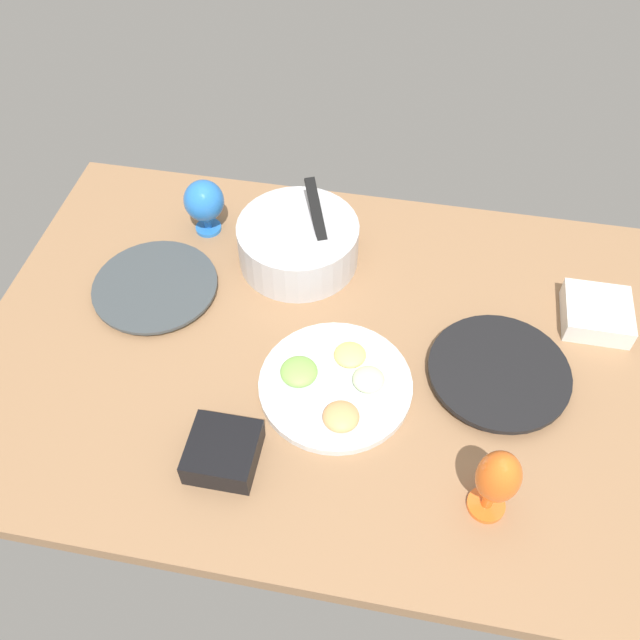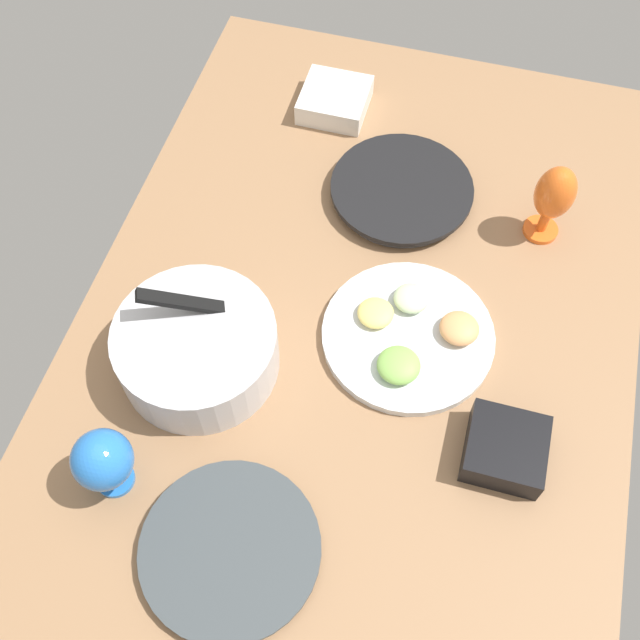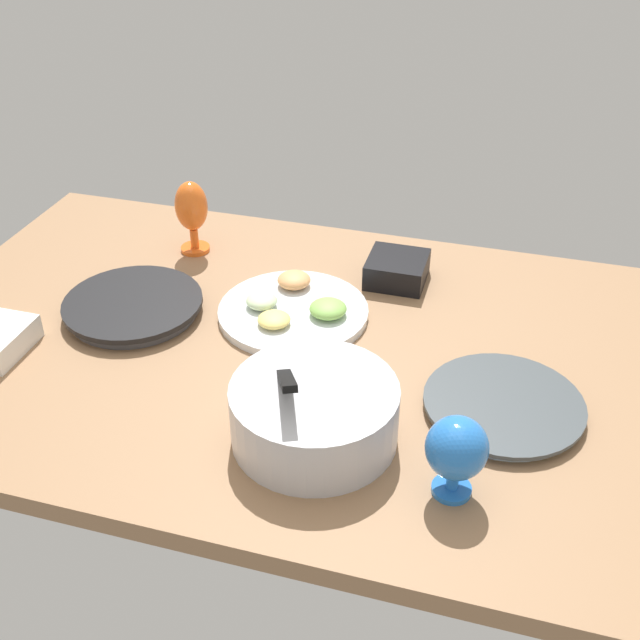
{
  "view_description": "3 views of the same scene",
  "coord_description": "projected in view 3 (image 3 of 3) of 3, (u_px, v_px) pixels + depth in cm",
  "views": [
    {
      "loc": [
        12.07,
        -88.22,
        118.69
      ],
      "look_at": [
        -4.71,
        1.95,
        6.66
      ],
      "focal_mm": 37.91,
      "sensor_mm": 36.0,
      "label": 1
    },
    {
      "loc": [
        -70.52,
        -12.73,
        122.79
      ],
      "look_at": [
        -3.59,
        5.72,
        6.66
      ],
      "focal_mm": 42.3,
      "sensor_mm": 36.0,
      "label": 2
    },
    {
      "loc": [
        -43.76,
        123.73,
        93.78
      ],
      "look_at": [
        -7.92,
        -0.48,
        6.66
      ],
      "focal_mm": 44.29,
      "sensor_mm": 36.0,
      "label": 3
    }
  ],
  "objects": [
    {
      "name": "dinner_plate_right",
      "position": [
        133.0,
        306.0,
        1.69
      ],
      "size": [
        29.8,
        29.8,
        3.2
      ],
      "color": "#4C4C51",
      "rests_on": "ground_plane"
    },
    {
      "name": "square_bowl_black",
      "position": [
        397.0,
        268.0,
        1.79
      ],
      "size": [
        13.18,
        13.18,
        5.91
      ],
      "color": "black",
      "rests_on": "ground_plane"
    },
    {
      "name": "ground_plane",
      "position": [
        282.0,
        350.0,
        1.62
      ],
      "size": [
        160.0,
        104.0,
        4.0
      ],
      "primitive_type": "cube",
      "color": "#99704C"
    },
    {
      "name": "hurricane_glass_orange",
      "position": [
        192.0,
        210.0,
        1.87
      ],
      "size": [
        7.8,
        7.8,
        18.03
      ],
      "color": "orange",
      "rests_on": "ground_plane"
    },
    {
      "name": "fruit_platter",
      "position": [
        293.0,
        309.0,
        1.69
      ],
      "size": [
        32.2,
        32.2,
        4.91
      ],
      "color": "silver",
      "rests_on": "ground_plane"
    },
    {
      "name": "mixing_bowl",
      "position": [
        314.0,
        411.0,
        1.34
      ],
      "size": [
        28.9,
        28.9,
        18.19
      ],
      "color": "silver",
      "rests_on": "ground_plane"
    },
    {
      "name": "dinner_plate_left",
      "position": [
        504.0,
        405.0,
        1.43
      ],
      "size": [
        29.17,
        29.17,
        2.17
      ],
      "color": "silver",
      "rests_on": "ground_plane"
    },
    {
      "name": "hurricane_glass_blue",
      "position": [
        457.0,
        450.0,
        1.22
      ],
      "size": [
        9.92,
        9.92,
        14.67
      ],
      "color": "blue",
      "rests_on": "ground_plane"
    }
  ]
}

